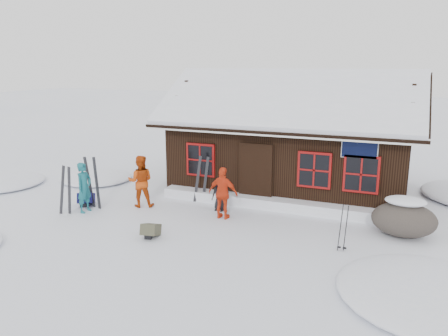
{
  "coord_description": "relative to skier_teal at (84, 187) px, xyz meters",
  "views": [
    {
      "loc": [
        5.23,
        -10.78,
        4.52
      ],
      "look_at": [
        0.03,
        1.81,
        1.3
      ],
      "focal_mm": 35.0,
      "sensor_mm": 36.0,
      "label": 1
    }
  ],
  "objects": [
    {
      "name": "ski_pair_right",
      "position": [
        2.92,
        2.38,
        -0.03
      ],
      "size": [
        0.55,
        0.23,
        1.62
      ],
      "rotation": [
        0.0,
        0.0,
        0.3
      ],
      "color": "black",
      "rests_on": "ground"
    },
    {
      "name": "skier_orange_left",
      "position": [
        1.32,
        1.14,
        0.06
      ],
      "size": [
        1.02,
        0.94,
        1.7
      ],
      "primitive_type": "imported",
      "rotation": [
        0.0,
        0.0,
        3.59
      ],
      "color": "#B83F0D",
      "rests_on": "ground"
    },
    {
      "name": "backpack_blue",
      "position": [
        -0.38,
        0.5,
        -0.63
      ],
      "size": [
        0.7,
        0.77,
        0.34
      ],
      "primitive_type": "cube",
      "rotation": [
        0.0,
        0.0,
        0.49
      ],
      "color": "#141351",
      "rests_on": "ground"
    },
    {
      "name": "boulder",
      "position": [
        9.29,
        1.65,
        -0.29
      ],
      "size": [
        1.69,
        1.27,
        0.99
      ],
      "color": "#4C433C",
      "rests_on": "ground"
    },
    {
      "name": "skier_teal",
      "position": [
        0.0,
        0.0,
        0.0
      ],
      "size": [
        0.39,
        0.59,
        1.59
      ],
      "primitive_type": "imported",
      "rotation": [
        0.0,
        0.0,
        1.55
      ],
      "color": "#16606B",
      "rests_on": "ground"
    },
    {
      "name": "ground",
      "position": [
        3.82,
        0.32,
        -0.79
      ],
      "size": [
        120.0,
        120.0,
        0.0
      ],
      "primitive_type": "plane",
      "color": "white",
      "rests_on": "ground"
    },
    {
      "name": "ski_pair_left",
      "position": [
        -0.38,
        -0.4,
        -0.05
      ],
      "size": [
        0.54,
        0.15,
        1.59
      ],
      "rotation": [
        0.0,
        0.0,
        0.08
      ],
      "color": "black",
      "rests_on": "ground"
    },
    {
      "name": "skier_orange_right",
      "position": [
        4.25,
        1.09,
        -0.0
      ],
      "size": [
        0.94,
        0.42,
        1.58
      ],
      "primitive_type": "imported",
      "rotation": [
        0.0,
        0.0,
        3.11
      ],
      "color": "red",
      "rests_on": "ground"
    },
    {
      "name": "mountain_hut",
      "position": [
        5.32,
        5.3,
        0.78
      ],
      "size": [
        8.9,
        6.09,
        4.42
      ],
      "color": "black",
      "rests_on": "ground"
    },
    {
      "name": "ski_pair_mid",
      "position": [
        -0.02,
        0.45,
        0.02
      ],
      "size": [
        0.55,
        0.12,
        1.73
      ],
      "rotation": [
        0.0,
        0.0,
        0.03
      ],
      "color": "black",
      "rests_on": "ground"
    },
    {
      "name": "snow_drift",
      "position": [
        5.32,
        2.57,
        -0.62
      ],
      "size": [
        7.6,
        0.6,
        0.35
      ],
      "primitive_type": "cube",
      "color": "white",
      "rests_on": "ground"
    },
    {
      "name": "snow_mounds",
      "position": [
        5.47,
        2.19,
        -0.79
      ],
      "size": [
        20.6,
        13.2,
        0.48
      ],
      "color": "white",
      "rests_on": "ground"
    },
    {
      "name": "skier_crouched",
      "position": [
        3.86,
        1.75,
        -0.28
      ],
      "size": [
        0.51,
        0.33,
        1.03
      ],
      "primitive_type": "imported",
      "rotation": [
        0.0,
        0.0,
        0.01
      ],
      "color": "black",
      "rests_on": "ground"
    },
    {
      "name": "ski_poles",
      "position": [
        7.9,
        0.04,
        -0.21
      ],
      "size": [
        0.22,
        0.11,
        1.24
      ],
      "color": "black",
      "rests_on": "ground"
    },
    {
      "name": "backpack_olive",
      "position": [
        3.03,
        -1.04,
        -0.64
      ],
      "size": [
        0.51,
        0.62,
        0.3
      ],
      "primitive_type": "cube",
      "rotation": [
        0.0,
        0.0,
        0.2
      ],
      "color": "#454431",
      "rests_on": "ground"
    }
  ]
}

